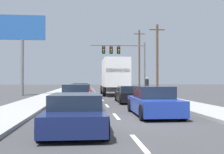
% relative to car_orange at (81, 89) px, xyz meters
% --- Properties ---
extents(ground_plane, '(140.00, 140.00, 0.00)m').
position_rel_car_orange_xyz_m(ground_plane, '(1.87, 4.75, -0.59)').
color(ground_plane, '#3D3D3F').
extents(sidewalk_right, '(2.46, 80.00, 0.14)m').
position_rel_car_orange_xyz_m(sidewalk_right, '(6.65, -0.25, -0.52)').
color(sidewalk_right, '#9E9E99').
rests_on(sidewalk_right, ground_plane).
extents(sidewalk_left, '(2.46, 80.00, 0.14)m').
position_rel_car_orange_xyz_m(sidewalk_left, '(-2.91, -0.25, -0.52)').
color(sidewalk_left, '#9E9E99').
rests_on(sidewalk_left, ground_plane).
extents(lane_markings, '(0.14, 57.00, 0.01)m').
position_rel_car_orange_xyz_m(lane_markings, '(1.87, -1.27, -0.58)').
color(lane_markings, silver).
rests_on(lane_markings, ground_plane).
extents(car_orange, '(1.91, 4.68, 1.27)m').
position_rel_car_orange_xyz_m(car_orange, '(0.00, 0.00, 0.00)').
color(car_orange, orange).
rests_on(car_orange, ground_plane).
extents(car_red, '(1.93, 4.25, 1.28)m').
position_rel_car_orange_xyz_m(car_red, '(0.09, -6.51, -0.00)').
color(car_red, red).
rests_on(car_red, ground_plane).
extents(car_gray, '(1.83, 4.07, 1.33)m').
position_rel_car_orange_xyz_m(car_gray, '(-0.01, -14.28, 0.01)').
color(car_gray, slate).
rests_on(car_gray, ground_plane).
extents(car_navy, '(1.90, 4.48, 1.14)m').
position_rel_car_orange_xyz_m(car_navy, '(0.25, -21.74, -0.05)').
color(car_navy, '#141E4C').
rests_on(car_navy, ground_plane).
extents(box_truck, '(2.74, 7.66, 3.77)m').
position_rel_car_orange_xyz_m(box_truck, '(3.57, -2.28, 1.54)').
color(box_truck, white).
rests_on(box_truck, ground_plane).
extents(car_black, '(1.86, 4.24, 1.19)m').
position_rel_car_orange_xyz_m(car_black, '(3.67, -11.46, -0.03)').
color(car_black, black).
rests_on(car_black, ground_plane).
extents(car_blue, '(1.87, 4.18, 1.31)m').
position_rel_car_orange_xyz_m(car_blue, '(3.57, -18.63, -0.00)').
color(car_blue, '#1E389E').
rests_on(car_blue, ground_plane).
extents(traffic_signal_mast, '(7.34, 0.69, 6.69)m').
position_rel_car_orange_xyz_m(traffic_signal_mast, '(5.11, 5.08, 4.56)').
color(traffic_signal_mast, '#595B56').
rests_on(traffic_signal_mast, ground_plane).
extents(utility_pole_mid, '(1.80, 0.28, 8.06)m').
position_rel_car_orange_xyz_m(utility_pole_mid, '(8.80, 0.01, 3.58)').
color(utility_pole_mid, brown).
rests_on(utility_pole_mid, ground_plane).
extents(utility_pole_far, '(1.80, 0.28, 9.63)m').
position_rel_car_orange_xyz_m(utility_pole_far, '(9.08, 11.86, 4.37)').
color(utility_pole_far, brown).
rests_on(utility_pole_far, ground_plane).
extents(roadside_billboard, '(4.68, 0.36, 8.34)m').
position_rel_car_orange_xyz_m(roadside_billboard, '(-5.98, -1.90, 5.48)').
color(roadside_billboard, slate).
rests_on(roadside_billboard, ground_plane).
extents(pedestrian_near_corner, '(0.38, 0.38, 1.78)m').
position_rel_car_orange_xyz_m(pedestrian_near_corner, '(6.96, -2.69, 0.45)').
color(pedestrian_near_corner, '#3F3F42').
rests_on(pedestrian_near_corner, sidewalk_right).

